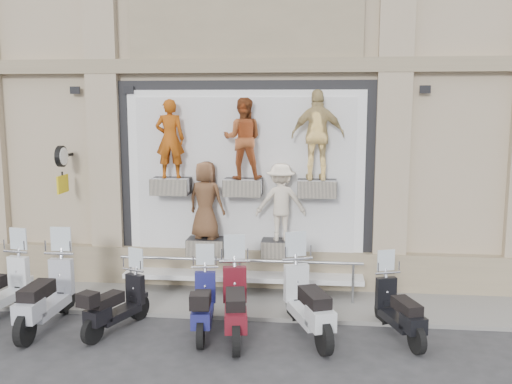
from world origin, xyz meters
TOP-DOWN VIEW (x-y plane):
  - ground at (0.00, 0.00)m, footprint 90.00×90.00m
  - sidewalk at (0.00, 2.10)m, footprint 16.00×2.20m
  - building at (0.00, 7.00)m, footprint 14.00×8.60m
  - shop_vitrine at (0.11, 2.74)m, footprint 5.60×0.83m
  - guard_rail at (0.00, 2.00)m, footprint 5.06×0.10m
  - clock_sign_bracket at (-3.90, 2.47)m, footprint 0.10×0.80m
  - scooter_c at (-3.31, 0.27)m, footprint 0.65×2.15m
  - scooter_d at (-1.99, 0.29)m, footprint 1.09×1.80m
  - scooter_e at (-0.43, 0.38)m, footprint 0.76×1.88m
  - scooter_f at (0.16, 0.25)m, footprint 0.92×2.15m
  - scooter_g at (1.42, 0.42)m, footprint 1.34×2.22m
  - scooter_h at (3.01, 0.51)m, footprint 1.07×1.85m

SIDE VIEW (x-z plane):
  - ground at x=0.00m, z-range 0.00..0.00m
  - sidewalk at x=0.00m, z-range 0.00..0.08m
  - guard_rail at x=0.00m, z-range 0.00..0.93m
  - scooter_d at x=-1.99m, z-range 0.00..1.41m
  - scooter_h at x=3.01m, z-range 0.00..1.44m
  - scooter_e at x=-0.43m, z-range 0.00..1.49m
  - scooter_f at x=0.16m, z-range 0.00..1.69m
  - scooter_g at x=1.42m, z-range 0.00..1.74m
  - scooter_c at x=-3.31m, z-range 0.00..1.74m
  - shop_vitrine at x=0.11m, z-range 0.28..4.58m
  - clock_sign_bracket at x=-3.90m, z-range 2.29..3.31m
  - building at x=0.00m, z-range 0.00..12.00m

